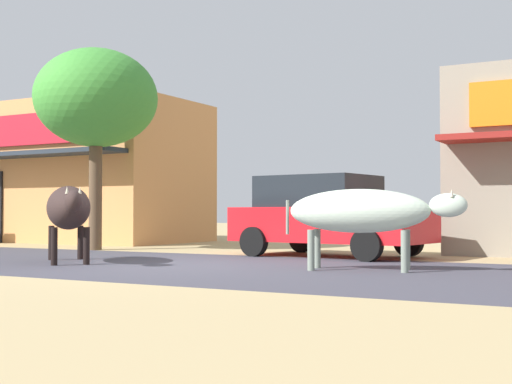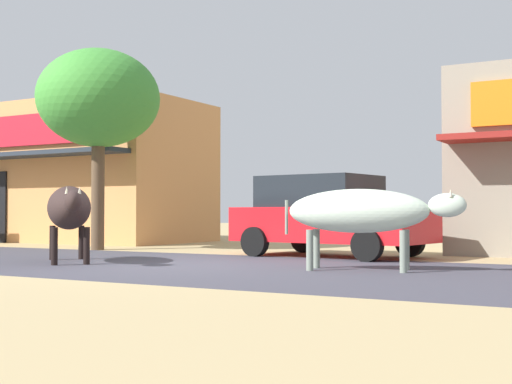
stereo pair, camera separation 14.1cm
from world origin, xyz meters
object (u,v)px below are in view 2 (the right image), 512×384
object	(u,v)px
cow_near_brown	(69,208)
cow_far_dark	(362,212)
roadside_tree	(98,99)
parked_hatchback_car	(328,215)

from	to	relation	value
cow_near_brown	cow_far_dark	world-z (taller)	cow_near_brown
roadside_tree	parked_hatchback_car	world-z (taller)	roadside_tree
roadside_tree	cow_near_brown	size ratio (longest dim) A/B	2.06
roadside_tree	cow_near_brown	distance (m)	4.95
parked_hatchback_car	cow_far_dark	xyz separation A→B (m)	(1.83, -2.93, 0.06)
roadside_tree	cow_far_dark	xyz separation A→B (m)	(7.62, -2.53, -2.69)
cow_near_brown	parked_hatchback_car	bearing A→B (deg)	48.56
roadside_tree	cow_near_brown	bearing A→B (deg)	-54.96
cow_far_dark	parked_hatchback_car	bearing A→B (deg)	122.03
parked_hatchback_car	cow_far_dark	distance (m)	3.46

